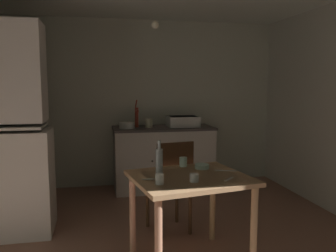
{
  "coord_description": "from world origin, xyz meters",
  "views": [
    {
      "loc": [
        -0.61,
        -3.5,
        1.52
      ],
      "look_at": [
        0.12,
        0.08,
        1.08
      ],
      "focal_mm": 37.77,
      "sensor_mm": 36.0,
      "label": 1
    }
  ],
  "objects_px": {
    "hand_pump": "(137,115)",
    "glass_bottle": "(159,160)",
    "serving_bowl_wide": "(202,166)",
    "chair_far_side": "(171,185)",
    "sink_basin": "(183,121)",
    "mixing_bowl_counter": "(127,125)",
    "mug_tall": "(194,178)",
    "dining_table": "(190,189)"
  },
  "relations": [
    {
      "from": "sink_basin",
      "to": "hand_pump",
      "type": "relative_size",
      "value": 1.13
    },
    {
      "from": "hand_pump",
      "to": "chair_far_side",
      "type": "bearing_deg",
      "value": -84.31
    },
    {
      "from": "mixing_bowl_counter",
      "to": "chair_far_side",
      "type": "height_order",
      "value": "mixing_bowl_counter"
    },
    {
      "from": "mixing_bowl_counter",
      "to": "glass_bottle",
      "type": "relative_size",
      "value": 0.75
    },
    {
      "from": "serving_bowl_wide",
      "to": "mug_tall",
      "type": "xyz_separation_m",
      "value": [
        -0.19,
        -0.4,
        0.01
      ]
    },
    {
      "from": "hand_pump",
      "to": "serving_bowl_wide",
      "type": "bearing_deg",
      "value": -79.82
    },
    {
      "from": "mixing_bowl_counter",
      "to": "serving_bowl_wide",
      "type": "bearing_deg",
      "value": -75.07
    },
    {
      "from": "chair_far_side",
      "to": "serving_bowl_wide",
      "type": "height_order",
      "value": "chair_far_side"
    },
    {
      "from": "hand_pump",
      "to": "glass_bottle",
      "type": "height_order",
      "value": "hand_pump"
    },
    {
      "from": "sink_basin",
      "to": "dining_table",
      "type": "distance_m",
      "value": 2.25
    },
    {
      "from": "sink_basin",
      "to": "serving_bowl_wide",
      "type": "bearing_deg",
      "value": -98.95
    },
    {
      "from": "serving_bowl_wide",
      "to": "mug_tall",
      "type": "distance_m",
      "value": 0.44
    },
    {
      "from": "sink_basin",
      "to": "mixing_bowl_counter",
      "type": "bearing_deg",
      "value": -176.47
    },
    {
      "from": "sink_basin",
      "to": "hand_pump",
      "type": "height_order",
      "value": "hand_pump"
    },
    {
      "from": "chair_far_side",
      "to": "mug_tall",
      "type": "xyz_separation_m",
      "value": [
        0.01,
        -0.8,
        0.29
      ]
    },
    {
      "from": "sink_basin",
      "to": "mixing_bowl_counter",
      "type": "xyz_separation_m",
      "value": [
        -0.81,
        -0.05,
        -0.04
      ]
    },
    {
      "from": "serving_bowl_wide",
      "to": "chair_far_side",
      "type": "bearing_deg",
      "value": 116.34
    },
    {
      "from": "hand_pump",
      "to": "glass_bottle",
      "type": "xyz_separation_m",
      "value": [
        -0.05,
        -2.09,
        -0.2
      ]
    },
    {
      "from": "sink_basin",
      "to": "mug_tall",
      "type": "distance_m",
      "value": 2.4
    },
    {
      "from": "sink_basin",
      "to": "glass_bottle",
      "type": "xyz_separation_m",
      "value": [
        -0.72,
        -2.05,
        -0.1
      ]
    },
    {
      "from": "sink_basin",
      "to": "chair_far_side",
      "type": "height_order",
      "value": "sink_basin"
    },
    {
      "from": "sink_basin",
      "to": "hand_pump",
      "type": "bearing_deg",
      "value": 176.1
    },
    {
      "from": "hand_pump",
      "to": "dining_table",
      "type": "distance_m",
      "value": 2.26
    },
    {
      "from": "mixing_bowl_counter",
      "to": "glass_bottle",
      "type": "height_order",
      "value": "glass_bottle"
    },
    {
      "from": "serving_bowl_wide",
      "to": "glass_bottle",
      "type": "bearing_deg",
      "value": -165.84
    },
    {
      "from": "hand_pump",
      "to": "mug_tall",
      "type": "distance_m",
      "value": 2.41
    },
    {
      "from": "hand_pump",
      "to": "mug_tall",
      "type": "relative_size",
      "value": 5.48
    },
    {
      "from": "hand_pump",
      "to": "mixing_bowl_counter",
      "type": "bearing_deg",
      "value": -147.22
    },
    {
      "from": "mixing_bowl_counter",
      "to": "sink_basin",
      "type": "bearing_deg",
      "value": 3.53
    },
    {
      "from": "mixing_bowl_counter",
      "to": "serving_bowl_wide",
      "type": "height_order",
      "value": "mixing_bowl_counter"
    },
    {
      "from": "mixing_bowl_counter",
      "to": "mug_tall",
      "type": "distance_m",
      "value": 2.32
    },
    {
      "from": "sink_basin",
      "to": "mixing_bowl_counter",
      "type": "height_order",
      "value": "sink_basin"
    },
    {
      "from": "sink_basin",
      "to": "mixing_bowl_counter",
      "type": "relative_size",
      "value": 2.06
    },
    {
      "from": "dining_table",
      "to": "chair_far_side",
      "type": "bearing_deg",
      "value": 92.47
    },
    {
      "from": "hand_pump",
      "to": "mug_tall",
      "type": "xyz_separation_m",
      "value": [
        0.17,
        -2.39,
        -0.28
      ]
    },
    {
      "from": "chair_far_side",
      "to": "mixing_bowl_counter",
      "type": "bearing_deg",
      "value": 101.59
    },
    {
      "from": "hand_pump",
      "to": "glass_bottle",
      "type": "bearing_deg",
      "value": -91.42
    },
    {
      "from": "dining_table",
      "to": "chair_far_side",
      "type": "xyz_separation_m",
      "value": [
        -0.03,
        0.63,
        -0.14
      ]
    },
    {
      "from": "chair_far_side",
      "to": "serving_bowl_wide",
      "type": "relative_size",
      "value": 7.48
    },
    {
      "from": "dining_table",
      "to": "hand_pump",
      "type": "bearing_deg",
      "value": 94.78
    },
    {
      "from": "mixing_bowl_counter",
      "to": "mug_tall",
      "type": "xyz_separation_m",
      "value": [
        0.32,
        -2.29,
        -0.15
      ]
    },
    {
      "from": "sink_basin",
      "to": "dining_table",
      "type": "relative_size",
      "value": 0.42
    }
  ]
}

